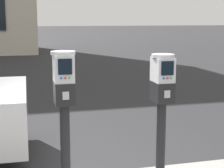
% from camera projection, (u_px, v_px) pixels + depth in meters
% --- Properties ---
extents(parking_meter_near_kerb, '(0.22, 0.25, 1.32)m').
position_uv_depth(parking_meter_near_kerb, '(64.00, 97.00, 3.26)').
color(parking_meter_near_kerb, black).
rests_on(parking_meter_near_kerb, sidewalk_slab).
extents(parking_meter_twin_adjacent, '(0.22, 0.25, 1.27)m').
position_uv_depth(parking_meter_twin_adjacent, '(162.00, 95.00, 3.50)').
color(parking_meter_twin_adjacent, black).
rests_on(parking_meter_twin_adjacent, sidewalk_slab).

